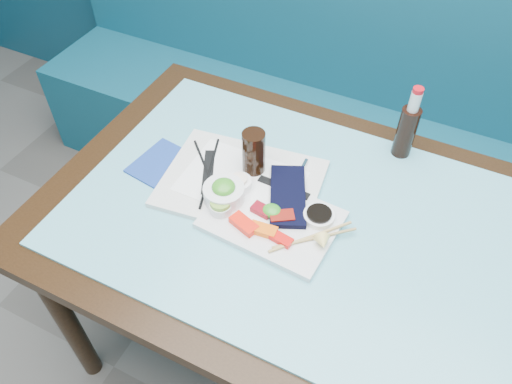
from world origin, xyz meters
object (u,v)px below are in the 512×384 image
at_px(sashimi_plate, 272,220).
at_px(dining_table, 309,242).
at_px(serving_tray, 241,183).
at_px(blue_napkin, 165,166).
at_px(booth_bench, 380,136).
at_px(seaweed_bowl, 224,193).
at_px(cola_glass, 254,152).
at_px(cola_bottle_body, 406,132).

bearing_deg(sashimi_plate, dining_table, 32.75).
distance_m(serving_tray, blue_napkin, 0.22).
xyz_separation_m(booth_bench, serving_tray, (-0.22, -0.81, 0.39)).
xyz_separation_m(booth_bench, sashimi_plate, (-0.09, -0.89, 0.39)).
relative_size(sashimi_plate, seaweed_bowl, 3.03).
bearing_deg(dining_table, blue_napkin, -179.85).
distance_m(serving_tray, cola_glass, 0.09).
relative_size(cola_glass, cola_bottle_body, 0.83).
xyz_separation_m(booth_bench, cola_glass, (-0.21, -0.75, 0.46)).
height_order(booth_bench, seaweed_bowl, booth_bench).
bearing_deg(cola_bottle_body, booth_bench, 105.06).
relative_size(dining_table, sashimi_plate, 4.36).
relative_size(seaweed_bowl, cola_glass, 0.83).
xyz_separation_m(dining_table, blue_napkin, (-0.44, -0.00, 0.09)).
distance_m(sashimi_plate, cola_bottle_body, 0.46).
distance_m(booth_bench, sashimi_plate, 0.97).
bearing_deg(seaweed_bowl, dining_table, 11.44).
relative_size(cola_bottle_body, blue_napkin, 0.94).
xyz_separation_m(serving_tray, blue_napkin, (-0.22, -0.03, -0.00)).
height_order(serving_tray, blue_napkin, serving_tray).
bearing_deg(blue_napkin, dining_table, 0.15).
height_order(cola_glass, cola_bottle_body, cola_bottle_body).
bearing_deg(cola_bottle_body, cola_glass, -142.60).
distance_m(seaweed_bowl, blue_napkin, 0.22).
xyz_separation_m(dining_table, cola_bottle_body, (0.13, 0.34, 0.17)).
relative_size(booth_bench, dining_table, 2.14).
xyz_separation_m(cola_glass, blue_napkin, (-0.23, -0.09, -0.08)).
distance_m(cola_bottle_body, blue_napkin, 0.67).
relative_size(booth_bench, seaweed_bowl, 28.30).
bearing_deg(serving_tray, cola_bottle_body, 34.98).
distance_m(seaweed_bowl, cola_bottle_body, 0.53).
relative_size(sashimi_plate, cola_glass, 2.52).
bearing_deg(serving_tray, dining_table, -14.83).
height_order(sashimi_plate, cola_glass, cola_glass).
bearing_deg(serving_tray, booth_bench, 68.11).
relative_size(booth_bench, sashimi_plate, 9.35).
height_order(serving_tray, cola_bottle_body, cola_bottle_body).
bearing_deg(sashimi_plate, seaweed_bowl, -177.70).
distance_m(dining_table, serving_tray, 0.24).
bearing_deg(cola_bottle_body, seaweed_bowl, -132.68).
height_order(dining_table, seaweed_bowl, seaweed_bowl).
height_order(booth_bench, cola_bottle_body, booth_bench).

